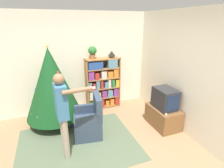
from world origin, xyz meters
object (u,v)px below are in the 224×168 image
television (165,99)px  potted_plant (92,52)px  bookshelf (103,84)px  armchair (89,122)px  table_lamp (112,54)px  christmas_tree (52,84)px  standing_person (63,110)px

television → potted_plant: (-1.27, 1.44, 0.91)m
bookshelf → television: 1.75m
armchair → table_lamp: bearing=149.4°
television → armchair: 1.76m
television → table_lamp: 1.82m
armchair → potted_plant: potted_plant is taller
television → table_lamp: size_ratio=2.71×
television → armchair: size_ratio=0.59×
television → potted_plant: bearing=131.4°
potted_plant → christmas_tree: bearing=-158.4°
television → armchair: television is taller
television → potted_plant: size_ratio=1.65×
bookshelf → potted_plant: 0.94m
armchair → standing_person: (-0.54, -0.42, 0.60)m
bookshelf → armchair: (-0.70, -1.19, -0.38)m
potted_plant → television: bearing=-48.6°
bookshelf → potted_plant: bearing=178.3°
standing_person → potted_plant: (0.97, 1.62, 0.68)m
bookshelf → table_lamp: table_lamp is taller
table_lamp → bookshelf: bearing=-178.3°
bookshelf → television: bookshelf is taller
christmas_tree → armchair: (0.65, -0.76, -0.70)m
christmas_tree → potted_plant: bearing=21.6°
television → armchair: bearing=171.7°
television → standing_person: bearing=-175.5°
television → standing_person: standing_person is taller
television → standing_person: 2.26m
armchair → standing_person: bearing=-43.7°
television → table_lamp: table_lamp is taller
armchair → table_lamp: table_lamp is taller
potted_plant → table_lamp: (0.53, -0.00, -0.09)m
table_lamp → standing_person: bearing=-132.8°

